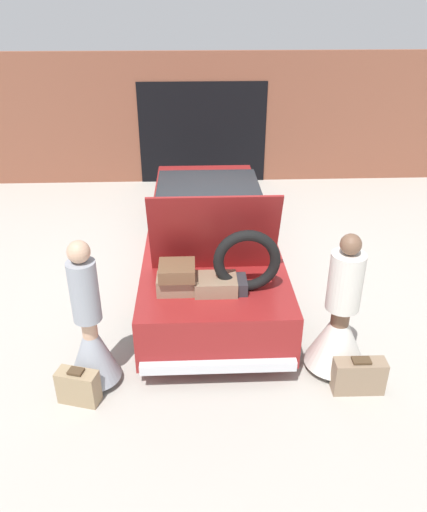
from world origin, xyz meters
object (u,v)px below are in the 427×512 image
(person_left, at_px, (91,336))
(suitcase_beside_right_person, at_px, (359,376))
(suitcase_beside_left_person, at_px, (78,387))
(car, at_px, (209,235))
(person_right, at_px, (339,324))

(person_left, height_order, suitcase_beside_right_person, person_left)
(person_left, distance_m, suitcase_beside_right_person, 2.92)
(person_left, relative_size, suitcase_beside_left_person, 3.75)
(suitcase_beside_left_person, distance_m, suitcase_beside_right_person, 3.01)
(car, bearing_deg, suitcase_beside_right_person, -61.48)
(person_left, distance_m, person_right, 2.73)
(person_left, xyz_separation_m, suitcase_beside_left_person, (-0.13, -0.29, -0.44))
(suitcase_beside_left_person, height_order, suitcase_beside_right_person, suitcase_beside_right_person)
(person_left, bearing_deg, person_right, 85.57)
(person_left, xyz_separation_m, person_right, (2.72, 0.13, -0.03))
(car, height_order, suitcase_beside_left_person, car)
(suitcase_beside_right_person, bearing_deg, car, 118.52)
(car, distance_m, person_left, 2.87)
(person_right, xyz_separation_m, suitcase_beside_left_person, (-2.85, -0.42, -0.41))
(person_right, distance_m, suitcase_beside_right_person, 0.59)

